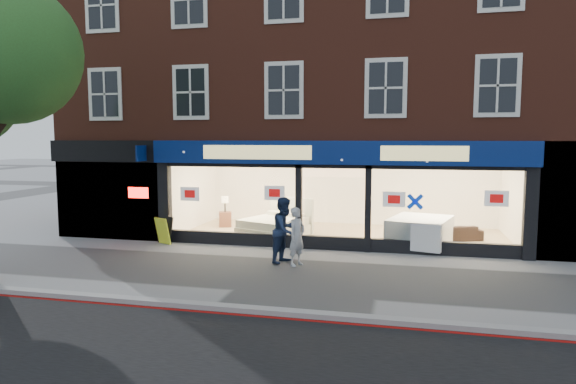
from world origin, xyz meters
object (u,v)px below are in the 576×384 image
(mattress_stack, at_px, (420,231))
(pedestrian_blue, at_px, (285,230))
(sofa, at_px, (455,232))
(pedestrian_grey, at_px, (297,236))
(display_bed, at_px, (275,226))
(a_board, at_px, (164,230))

(mattress_stack, xyz_separation_m, pedestrian_blue, (-3.62, -2.82, 0.38))
(sofa, distance_m, pedestrian_grey, 5.95)
(display_bed, bearing_deg, pedestrian_blue, -49.12)
(sofa, bearing_deg, mattress_stack, 22.20)
(a_board, relative_size, pedestrian_grey, 0.56)
(display_bed, relative_size, a_board, 3.02)
(sofa, xyz_separation_m, a_board, (-9.08, -2.27, 0.09))
(a_board, distance_m, pedestrian_grey, 5.06)
(sofa, xyz_separation_m, pedestrian_grey, (-4.35, -4.03, 0.44))
(display_bed, bearing_deg, sofa, 27.78)
(display_bed, height_order, mattress_stack, display_bed)
(display_bed, xyz_separation_m, pedestrian_grey, (1.48, -3.43, 0.34))
(mattress_stack, bearing_deg, a_board, -170.74)
(pedestrian_blue, bearing_deg, a_board, 88.75)
(display_bed, height_order, pedestrian_blue, pedestrian_blue)
(sofa, relative_size, pedestrian_grey, 1.06)
(sofa, bearing_deg, a_board, -4.91)
(a_board, xyz_separation_m, pedestrian_blue, (4.35, -1.52, 0.46))
(display_bed, distance_m, pedestrian_blue, 3.40)
(display_bed, height_order, sofa, display_bed)
(sofa, height_order, pedestrian_blue, pedestrian_blue)
(mattress_stack, distance_m, pedestrian_blue, 4.60)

